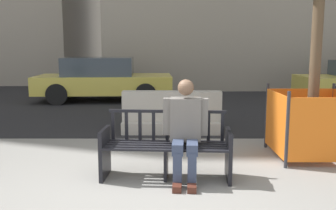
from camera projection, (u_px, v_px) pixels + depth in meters
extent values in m
plane|color=gray|center=(153.00, 194.00, 4.44)|extent=(200.00, 200.00, 0.00)
cube|color=black|center=(164.00, 97.00, 13.04)|extent=(120.00, 12.00, 0.01)
cube|color=black|center=(106.00, 153.00, 4.98)|extent=(0.08, 0.52, 0.66)
cube|color=black|center=(230.00, 155.00, 4.87)|extent=(0.08, 0.52, 0.66)
cube|color=black|center=(168.00, 162.00, 4.94)|extent=(0.06, 0.33, 0.45)
cube|color=black|center=(166.00, 150.00, 4.68)|extent=(1.60, 0.17, 0.02)
cube|color=black|center=(167.00, 148.00, 4.80)|extent=(1.60, 0.17, 0.02)
cube|color=black|center=(168.00, 145.00, 4.91)|extent=(1.60, 0.17, 0.02)
cube|color=black|center=(168.00, 143.00, 5.02)|extent=(1.60, 0.17, 0.02)
cube|color=black|center=(169.00, 141.00, 5.14)|extent=(1.60, 0.17, 0.02)
cube|color=black|center=(169.00, 111.00, 5.08)|extent=(1.60, 0.14, 0.04)
cube|color=black|center=(115.00, 126.00, 5.16)|extent=(0.05, 0.03, 0.38)
cube|color=black|center=(128.00, 126.00, 5.15)|extent=(0.05, 0.03, 0.38)
cube|color=black|center=(142.00, 126.00, 5.14)|extent=(0.05, 0.03, 0.38)
cube|color=black|center=(155.00, 126.00, 5.13)|extent=(0.05, 0.03, 0.38)
cube|color=black|center=(169.00, 126.00, 5.12)|extent=(0.05, 0.03, 0.38)
cube|color=black|center=(182.00, 127.00, 5.10)|extent=(0.05, 0.03, 0.38)
cube|color=black|center=(196.00, 127.00, 5.09)|extent=(0.05, 0.03, 0.38)
cube|color=black|center=(210.00, 127.00, 5.08)|extent=(0.05, 0.03, 0.38)
cube|color=black|center=(224.00, 127.00, 5.07)|extent=(0.05, 0.03, 0.38)
cube|color=black|center=(105.00, 130.00, 4.91)|extent=(0.08, 0.46, 0.03)
cube|color=black|center=(231.00, 132.00, 4.81)|extent=(0.08, 0.46, 0.03)
cube|color=#66605B|center=(187.00, 119.00, 4.91)|extent=(0.41, 0.26, 0.56)
sphere|color=brown|center=(187.00, 87.00, 4.82)|extent=(0.21, 0.21, 0.21)
cube|color=#333D56|center=(180.00, 146.00, 4.75)|extent=(0.17, 0.45, 0.14)
cube|color=#333D56|center=(194.00, 146.00, 4.73)|extent=(0.17, 0.45, 0.14)
cube|color=#333D56|center=(179.00, 170.00, 4.62)|extent=(0.12, 0.12, 0.45)
cube|color=#333D56|center=(193.00, 170.00, 4.61)|extent=(0.12, 0.12, 0.45)
cube|color=#4C2319|center=(179.00, 187.00, 4.57)|extent=(0.13, 0.27, 0.08)
cube|color=#4C2319|center=(193.00, 187.00, 4.56)|extent=(0.13, 0.27, 0.08)
cube|color=#66605B|center=(168.00, 116.00, 4.89)|extent=(0.10, 0.13, 0.48)
cube|color=#66605B|center=(206.00, 117.00, 4.86)|extent=(0.10, 0.13, 0.48)
cube|color=#ADA89E|center=(173.00, 126.00, 7.66)|extent=(2.01, 0.70, 0.24)
cube|color=#ADA89E|center=(173.00, 106.00, 7.59)|extent=(2.00, 0.32, 0.60)
cylinder|color=brown|center=(318.00, 52.00, 5.68)|extent=(0.17, 0.17, 3.31)
cylinder|color=#2D2D33|center=(289.00, 130.00, 5.30)|extent=(0.05, 0.05, 1.11)
cylinder|color=#2D2D33|center=(268.00, 116.00, 6.41)|extent=(0.05, 0.05, 1.11)
cylinder|color=#2D2D33|center=(334.00, 116.00, 6.40)|extent=(0.05, 0.05, 1.11)
cube|color=orange|center=(328.00, 130.00, 5.30)|extent=(1.12, 0.03, 0.94)
cube|color=orange|center=(301.00, 116.00, 6.41)|extent=(1.12, 0.03, 0.94)
cube|color=orange|center=(278.00, 122.00, 5.86)|extent=(0.03, 1.12, 0.94)
cube|color=#DBC64C|center=(106.00, 84.00, 12.01)|extent=(4.35, 2.01, 0.56)
cube|color=#38424C|center=(100.00, 66.00, 11.91)|extent=(2.23, 1.68, 0.57)
cylinder|color=black|center=(147.00, 88.00, 12.94)|extent=(0.65, 0.25, 0.64)
cylinder|color=black|center=(147.00, 94.00, 11.27)|extent=(0.65, 0.25, 0.64)
cylinder|color=black|center=(70.00, 88.00, 12.81)|extent=(0.65, 0.25, 0.64)
cylinder|color=black|center=(59.00, 94.00, 11.15)|extent=(0.65, 0.25, 0.64)
cylinder|color=black|center=(316.00, 89.00, 12.55)|extent=(0.64, 0.23, 0.64)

